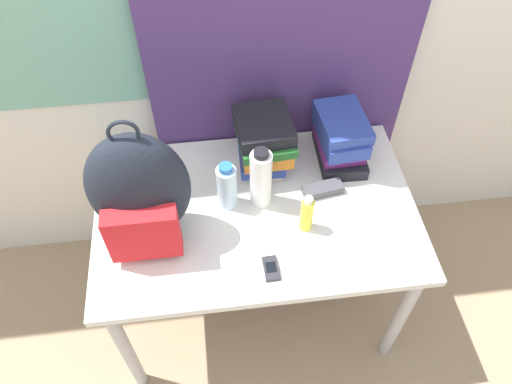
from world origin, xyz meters
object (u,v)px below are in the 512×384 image
(book_stack_left, at_px, (263,141))
(book_stack_center, at_px, (340,138))
(sports_bottle, at_px, (261,178))
(water_bottle, at_px, (227,186))
(cell_phone, at_px, (271,268))
(sunscreen_bottle, at_px, (307,214))
(sunglasses_case, at_px, (323,189))
(backpack, at_px, (139,192))

(book_stack_left, relative_size, book_stack_center, 0.99)
(book_stack_left, relative_size, sports_bottle, 1.00)
(book_stack_left, distance_m, book_stack_center, 0.30)
(sports_bottle, bearing_deg, water_bottle, 178.40)
(book_stack_left, distance_m, cell_phone, 0.50)
(book_stack_left, height_order, sports_bottle, sports_bottle)
(sunscreen_bottle, height_order, sunglasses_case, sunscreen_bottle)
(backpack, xyz_separation_m, book_stack_center, (0.74, 0.27, -0.12))
(cell_phone, xyz_separation_m, sunglasses_case, (0.24, 0.31, 0.01))
(sunglasses_case, bearing_deg, book_stack_center, 60.70)
(book_stack_center, relative_size, sunglasses_case, 1.71)
(sunscreen_bottle, distance_m, cell_phone, 0.23)
(book_stack_center, distance_m, sports_bottle, 0.38)
(sports_bottle, xyz_separation_m, cell_phone, (-0.00, -0.30, -0.12))
(water_bottle, bearing_deg, sports_bottle, -1.60)
(sunscreen_bottle, bearing_deg, book_stack_left, 108.48)
(book_stack_center, height_order, water_bottle, book_stack_center)
(sports_bottle, bearing_deg, backpack, -167.51)
(water_bottle, bearing_deg, cell_phone, -68.67)
(book_stack_left, xyz_separation_m, sunglasses_case, (0.20, -0.18, -0.10))
(backpack, relative_size, water_bottle, 2.55)
(book_stack_left, bearing_deg, water_bottle, -129.92)
(backpack, relative_size, cell_phone, 5.68)
(cell_phone, relative_size, sunglasses_case, 0.58)
(cell_phone, bearing_deg, sunglasses_case, 51.85)
(sports_bottle, relative_size, sunglasses_case, 1.69)
(water_bottle, xyz_separation_m, cell_phone, (0.12, -0.30, -0.09))
(book_stack_left, relative_size, cell_phone, 2.90)
(book_stack_center, bearing_deg, book_stack_left, 178.82)
(sports_bottle, height_order, sunglasses_case, sports_bottle)
(book_stack_center, distance_m, water_bottle, 0.49)
(book_stack_left, relative_size, sunscreen_bottle, 1.61)
(book_stack_left, bearing_deg, sunglasses_case, -41.42)
(water_bottle, distance_m, cell_phone, 0.33)
(water_bottle, bearing_deg, sunscreen_bottle, -28.24)
(sunscreen_bottle, bearing_deg, book_stack_center, 59.23)
(sunscreen_bottle, distance_m, sunglasses_case, 0.18)
(book_stack_left, distance_m, sunscreen_bottle, 0.35)
(sunglasses_case, bearing_deg, cell_phone, -128.15)
(backpack, distance_m, book_stack_center, 0.79)
(sunscreen_bottle, bearing_deg, water_bottle, 151.76)
(sports_bottle, height_order, cell_phone, sports_bottle)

